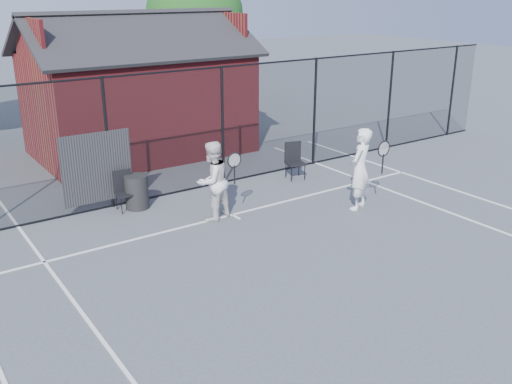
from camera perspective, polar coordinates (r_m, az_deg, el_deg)
ground at (r=10.54m, az=6.43°, el=-7.35°), size 80.00×80.00×0.00m
court_lines at (r=9.71m, az=11.59°, el=-10.16°), size 11.02×18.00×0.01m
fence at (r=13.81m, az=-7.99°, el=5.60°), size 22.04×3.00×3.00m
clubhouse at (r=17.67m, az=-11.62°, el=9.03°), size 6.50×4.36×4.19m
tree_right at (r=24.54m, az=-6.15°, el=17.17°), size 3.97×3.97×5.70m
player_front at (r=13.01m, az=10.36°, el=2.28°), size 0.90×0.74×1.88m
player_back at (r=12.26m, az=-4.39°, el=1.10°), size 1.01×0.87×1.74m
chair_left at (r=13.17m, az=-12.89°, el=0.02°), size 0.45×0.47×0.89m
chair_right at (r=15.01m, az=3.96°, el=3.05°), size 0.56×0.58×0.95m
waste_bin at (r=13.27m, az=-11.85°, el=0.01°), size 0.54×0.54×0.78m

